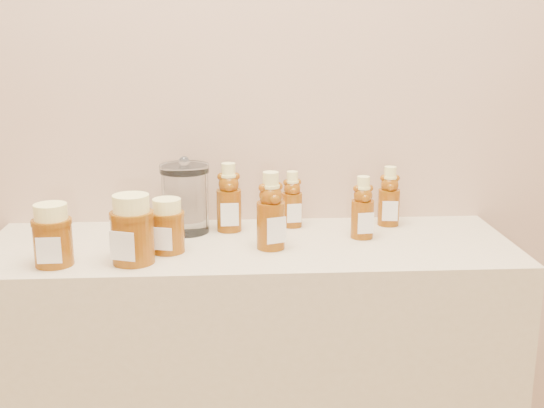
{
  "coord_description": "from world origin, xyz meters",
  "views": [
    {
      "loc": [
        -0.04,
        0.07,
        1.38
      ],
      "look_at": [
        0.05,
        1.52,
        1.0
      ],
      "focal_mm": 45.0,
      "sensor_mm": 36.0,
      "label": 1
    }
  ],
  "objects_px": {
    "bear_bottle_back_left": "(229,193)",
    "bear_bottle_front_left": "(271,206)",
    "honey_jar_left": "(52,235)",
    "glass_canister": "(185,196)"
  },
  "relations": [
    {
      "from": "bear_bottle_back_left",
      "to": "bear_bottle_front_left",
      "type": "relative_size",
      "value": 0.96
    },
    {
      "from": "bear_bottle_back_left",
      "to": "honey_jar_left",
      "type": "relative_size",
      "value": 1.44
    },
    {
      "from": "bear_bottle_front_left",
      "to": "glass_canister",
      "type": "distance_m",
      "value": 0.24
    },
    {
      "from": "bear_bottle_front_left",
      "to": "glass_canister",
      "type": "bearing_deg",
      "value": 124.87
    },
    {
      "from": "bear_bottle_back_left",
      "to": "bear_bottle_front_left",
      "type": "height_order",
      "value": "bear_bottle_front_left"
    },
    {
      "from": "bear_bottle_back_left",
      "to": "glass_canister",
      "type": "relative_size",
      "value": 1.05
    },
    {
      "from": "bear_bottle_back_left",
      "to": "glass_canister",
      "type": "height_order",
      "value": "bear_bottle_back_left"
    },
    {
      "from": "honey_jar_left",
      "to": "glass_canister",
      "type": "distance_m",
      "value": 0.34
    },
    {
      "from": "honey_jar_left",
      "to": "glass_canister",
      "type": "relative_size",
      "value": 0.73
    },
    {
      "from": "bear_bottle_front_left",
      "to": "glass_canister",
      "type": "xyz_separation_m",
      "value": [
        -0.2,
        0.14,
        -0.01
      ]
    }
  ]
}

